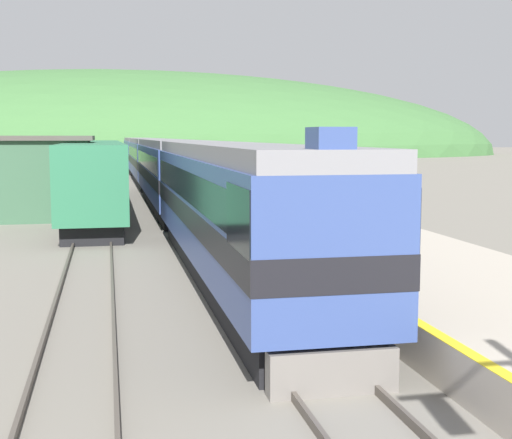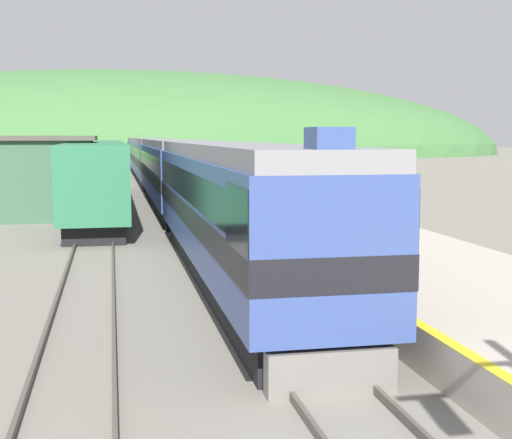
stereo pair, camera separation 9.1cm
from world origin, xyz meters
TOP-DOWN VIEW (x-y plane):
  - track_main at (0.00, 70.00)m, footprint 1.52×180.00m
  - track_siding at (-4.26, 70.00)m, footprint 1.52×180.00m
  - platform at (4.80, 50.00)m, footprint 5.91×140.00m
  - distant_hills at (0.00, 162.19)m, footprint 173.51×78.08m
  - station_shed at (-8.97, 41.22)m, footprint 9.38×6.84m
  - express_train_lead_car at (0.00, 22.42)m, footprint 2.88×19.62m
  - carriage_second at (0.00, 44.05)m, footprint 2.87×21.42m
  - carriage_third at (0.00, 66.35)m, footprint 2.87×21.42m
  - carriage_fourth at (0.00, 88.65)m, footprint 2.87×21.42m
  - siding_train at (-4.26, 44.80)m, footprint 2.90×30.37m

SIDE VIEW (x-z plane):
  - distant_hills at x=0.00m, z-range -18.37..18.37m
  - track_main at x=0.00m, z-range 0.00..0.16m
  - track_siding at x=-4.26m, z-range 0.00..0.16m
  - platform at x=4.80m, z-range -0.01..0.87m
  - siding_train at x=-4.26m, z-range 0.06..4.00m
  - station_shed at x=-8.97m, z-range 0.02..4.31m
  - carriage_second at x=0.00m, z-range 0.18..4.24m
  - carriage_third at x=0.00m, z-range 0.18..4.24m
  - carriage_fourth at x=0.00m, z-range 0.18..4.24m
  - express_train_lead_car at x=0.00m, z-range 0.01..4.44m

